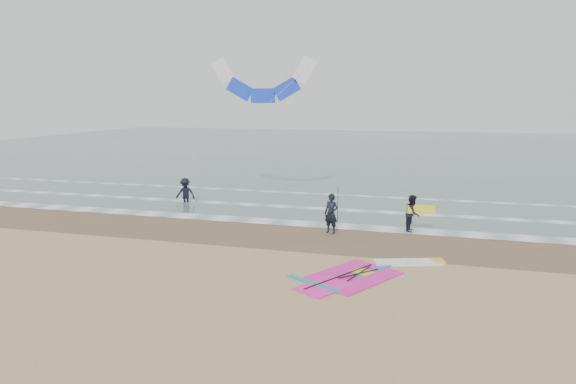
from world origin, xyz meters
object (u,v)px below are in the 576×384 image
(windsurf_rig, at_px, (369,272))
(person_wading, at_px, (185,188))
(surf_kite, at_px, (263,83))
(person_standing, at_px, (331,214))
(person_walking, at_px, (412,213))

(windsurf_rig, xyz_separation_m, person_wading, (-12.21, 9.90, 0.89))
(windsurf_rig, bearing_deg, surf_kite, 122.67)
(person_standing, distance_m, person_walking, 3.89)
(person_walking, xyz_separation_m, person_wading, (-13.45, 3.31, 0.06))
(person_standing, xyz_separation_m, surf_kite, (-5.82, 7.61, 6.20))
(windsurf_rig, distance_m, person_walking, 6.75)
(windsurf_rig, xyz_separation_m, surf_kite, (-8.20, 12.79, 7.10))
(person_wading, bearing_deg, windsurf_rig, -43.61)
(windsurf_rig, relative_size, person_walking, 3.11)
(person_walking, xyz_separation_m, surf_kite, (-9.44, 6.21, 6.26))
(windsurf_rig, height_order, person_wading, person_wading)
(person_standing, height_order, person_walking, person_standing)
(person_standing, height_order, surf_kite, surf_kite)
(windsurf_rig, height_order, surf_kite, surf_kite)
(person_standing, distance_m, person_wading, 10.90)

